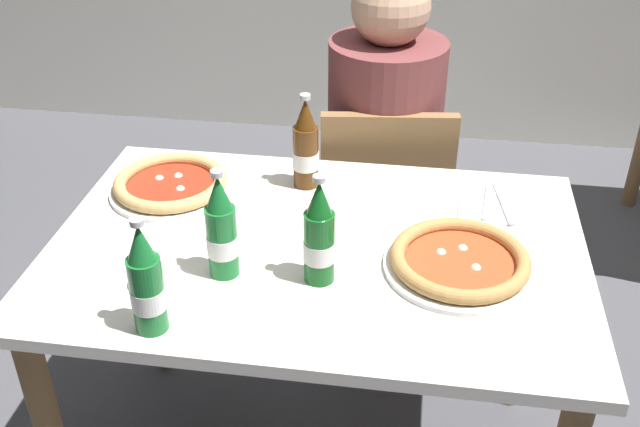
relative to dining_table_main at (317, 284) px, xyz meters
The scene contains 11 objects.
dining_table_main is the anchor object (origin of this frame).
chair_behind_table 0.64m from the dining_table_main, 79.54° to the left, with size 0.45×0.45×0.85m.
diner_seated 0.67m from the dining_table_main, 81.06° to the left, with size 0.34×0.34×1.21m.
pizza_margherita_near 0.35m from the dining_table_main, ahead, with size 0.32×0.32×0.04m.
pizza_marinara_far 0.46m from the dining_table_main, 156.00° to the left, with size 0.30×0.30×0.04m.
beer_bottle_left 0.31m from the dining_table_main, 142.65° to the right, with size 0.07×0.07×0.25m.
beer_bottle_center 0.25m from the dining_table_main, 78.88° to the right, with size 0.07×0.07×0.25m.
beer_bottle_right 0.35m from the dining_table_main, 104.47° to the left, with size 0.07×0.07×0.25m.
beer_bottle_extra 0.48m from the dining_table_main, 129.41° to the right, with size 0.07×0.07×0.25m.
napkin_with_cutlery 0.48m from the dining_table_main, 29.70° to the left, with size 0.18×0.19×0.01m.
paper_cup 0.39m from the dining_table_main, 144.35° to the right, with size 0.07×0.07×0.10m, color white.
Camera 1 is at (0.21, -1.37, 1.70)m, focal length 42.05 mm.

